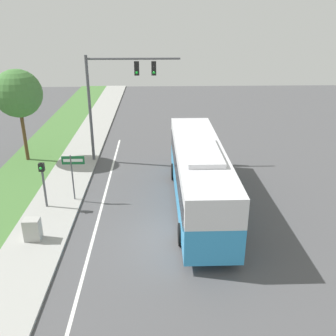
{
  "coord_description": "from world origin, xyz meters",
  "views": [
    {
      "loc": [
        -0.56,
        -15.15,
        9.91
      ],
      "look_at": [
        0.11,
        4.18,
        1.89
      ],
      "focal_mm": 40.0,
      "sensor_mm": 36.0,
      "label": 1
    }
  ],
  "objects_px": {
    "bus": "(199,172)",
    "signal_gantry": "(115,88)",
    "street_sign": "(73,169)",
    "utility_cabinet": "(32,229)",
    "pedestrian_signal": "(43,178)"
  },
  "relations": [
    {
      "from": "bus",
      "to": "pedestrian_signal",
      "type": "relative_size",
      "value": 4.47
    },
    {
      "from": "street_sign",
      "to": "utility_cabinet",
      "type": "relative_size",
      "value": 2.61
    },
    {
      "from": "street_sign",
      "to": "utility_cabinet",
      "type": "bearing_deg",
      "value": -106.07
    },
    {
      "from": "bus",
      "to": "signal_gantry",
      "type": "distance_m",
      "value": 9.27
    },
    {
      "from": "bus",
      "to": "utility_cabinet",
      "type": "height_order",
      "value": "bus"
    },
    {
      "from": "pedestrian_signal",
      "to": "street_sign",
      "type": "distance_m",
      "value": 1.65
    },
    {
      "from": "pedestrian_signal",
      "to": "street_sign",
      "type": "bearing_deg",
      "value": 30.06
    },
    {
      "from": "pedestrian_signal",
      "to": "utility_cabinet",
      "type": "relative_size",
      "value": 2.5
    },
    {
      "from": "signal_gantry",
      "to": "utility_cabinet",
      "type": "relative_size",
      "value": 6.96
    },
    {
      "from": "bus",
      "to": "pedestrian_signal",
      "type": "xyz_separation_m",
      "value": [
        -8.31,
        0.03,
        -0.19
      ]
    },
    {
      "from": "signal_gantry",
      "to": "pedestrian_signal",
      "type": "bearing_deg",
      "value": -114.95
    },
    {
      "from": "pedestrian_signal",
      "to": "street_sign",
      "type": "xyz_separation_m",
      "value": [
        1.43,
        0.83,
        0.12
      ]
    },
    {
      "from": "pedestrian_signal",
      "to": "utility_cabinet",
      "type": "xyz_separation_m",
      "value": [
        0.25,
        -3.24,
        -1.18
      ]
    },
    {
      "from": "bus",
      "to": "utility_cabinet",
      "type": "bearing_deg",
      "value": -158.23
    },
    {
      "from": "signal_gantry",
      "to": "pedestrian_signal",
      "type": "xyz_separation_m",
      "value": [
        -3.29,
        -7.07,
        -3.4
      ]
    }
  ]
}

